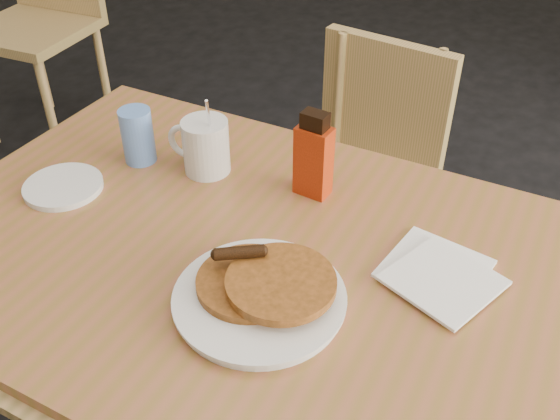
# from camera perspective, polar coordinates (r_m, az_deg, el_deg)

# --- Properties ---
(main_table) EXTENTS (1.29, 0.92, 0.75)m
(main_table) POSITION_cam_1_polar(r_m,az_deg,el_deg) (1.10, -2.99, -5.20)
(main_table) COLOR #9B5A37
(main_table) RESTS_ON floor
(chair_main_far) EXTENTS (0.44, 0.44, 0.83)m
(chair_main_far) POSITION_cam_1_polar(r_m,az_deg,el_deg) (1.76, 8.27, 3.90)
(chair_main_far) COLOR tan
(chair_main_far) RESTS_ON floor
(pancake_plate) EXTENTS (0.27, 0.27, 0.07)m
(pancake_plate) POSITION_cam_1_polar(r_m,az_deg,el_deg) (0.97, -1.73, -7.57)
(pancake_plate) COLOR white
(pancake_plate) RESTS_ON main_table
(coffee_mug) EXTENTS (0.13, 0.09, 0.17)m
(coffee_mug) POSITION_cam_1_polar(r_m,az_deg,el_deg) (1.25, -6.92, 5.89)
(coffee_mug) COLOR white
(coffee_mug) RESTS_ON main_table
(syrup_bottle) EXTENTS (0.07, 0.05, 0.17)m
(syrup_bottle) POSITION_cam_1_polar(r_m,az_deg,el_deg) (1.16, 3.09, 4.85)
(syrup_bottle) COLOR maroon
(syrup_bottle) RESTS_ON main_table
(napkin_stack) EXTENTS (0.21, 0.22, 0.01)m
(napkin_stack) POSITION_cam_1_polar(r_m,az_deg,el_deg) (1.05, 14.33, -5.70)
(napkin_stack) COLOR white
(napkin_stack) RESTS_ON main_table
(blue_tumbler) EXTENTS (0.08, 0.08, 0.11)m
(blue_tumbler) POSITION_cam_1_polar(r_m,az_deg,el_deg) (1.30, -12.89, 6.63)
(blue_tumbler) COLOR #5E8BDC
(blue_tumbler) RESTS_ON main_table
(side_saucer) EXTENTS (0.17, 0.17, 0.01)m
(side_saucer) POSITION_cam_1_polar(r_m,az_deg,el_deg) (1.28, -19.21, 2.05)
(side_saucer) COLOR white
(side_saucer) RESTS_ON main_table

